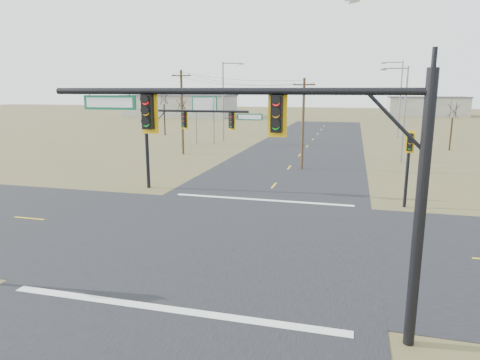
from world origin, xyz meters
name	(u,v)px	position (x,y,z in m)	size (l,w,h in m)	color
ground	(231,237)	(0.00, 0.00, 0.00)	(320.00, 320.00, 0.00)	brown
road_ew	(231,237)	(0.00, 0.00, 0.01)	(160.00, 14.00, 0.02)	black
road_ns	(231,237)	(0.00, 0.00, 0.01)	(14.00, 160.00, 0.02)	black
stop_bar_near	(169,309)	(0.00, -7.50, 0.03)	(12.00, 0.40, 0.01)	silver
stop_bar_far	(262,200)	(0.00, 7.50, 0.03)	(12.00, 0.40, 0.01)	silver
mast_arm_near	(292,147)	(4.01, -7.50, 5.65)	(11.30, 0.40, 7.80)	black
mast_arm_far	(187,127)	(-5.82, 8.98, 4.62)	(8.83, 0.59, 6.36)	black
pedestal_signal_ne	(409,153)	(9.02, 8.03, 3.46)	(0.62, 0.54, 4.82)	black
utility_pole_near	(303,122)	(1.21, 19.69, 4.33)	(2.02, 0.30, 8.25)	#4D3721
utility_pole_far	(182,111)	(-13.06, 25.70, 4.86)	(2.28, 0.27, 9.34)	#4D3721
highway_sign	(205,111)	(-13.73, 35.23, 4.46)	(3.23, 1.12, 6.33)	slate
streetlight_a	(403,109)	(10.34, 26.34, 5.32)	(2.64, 0.31, 9.48)	slate
streetlight_b	(399,95)	(12.03, 50.02, 6.40)	(3.17, 0.30, 11.40)	slate
streetlight_c	(225,97)	(-12.00, 38.84, 6.16)	(3.06, 0.36, 10.96)	slate
bare_tree_a	(181,104)	(-15.87, 32.38, 5.37)	(3.53, 3.53, 6.79)	black
bare_tree_b	(164,97)	(-23.83, 44.33, 6.04)	(3.01, 3.01, 7.56)	black
bare_tree_c	(453,109)	(17.05, 36.63, 4.92)	(3.18, 3.18, 6.27)	black
warehouse_left	(181,106)	(-40.00, 90.00, 2.75)	(28.00, 14.00, 5.50)	#ADAA9A
warehouse_mid	(426,107)	(25.00, 110.00, 2.50)	(20.00, 12.00, 5.00)	#ADAA9A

